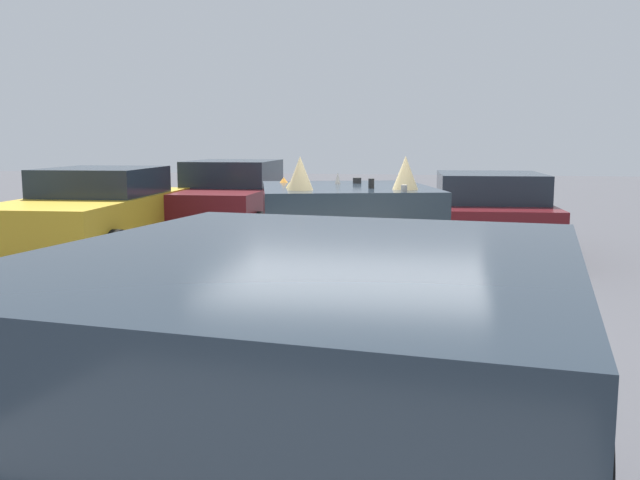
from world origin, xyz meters
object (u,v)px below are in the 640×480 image
object	(u,v)px
parked_sedan_row_back_far	(95,212)
parked_sedan_behind_right	(230,198)
art_car_decorated	(350,260)
parked_sedan_near_right	(487,212)

from	to	relation	value
parked_sedan_row_back_far	parked_sedan_behind_right	size ratio (longest dim) A/B	1.07
art_car_decorated	parked_sedan_row_back_far	distance (m)	5.78
art_car_decorated	parked_sedan_behind_right	bearing A→B (deg)	-168.72
art_car_decorated	parked_sedan_near_right	size ratio (longest dim) A/B	1.09
parked_sedan_behind_right	parked_sedan_row_back_far	bearing A→B (deg)	-26.32
art_car_decorated	parked_sedan_behind_right	xyz separation A→B (m)	(6.46, 3.17, 0.01)
art_car_decorated	parked_sedan_behind_right	size ratio (longest dim) A/B	1.13
parked_sedan_row_back_far	art_car_decorated	bearing A→B (deg)	48.45
art_car_decorated	parked_sedan_behind_right	distance (m)	7.19
art_car_decorated	parked_sedan_row_back_far	size ratio (longest dim) A/B	1.05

